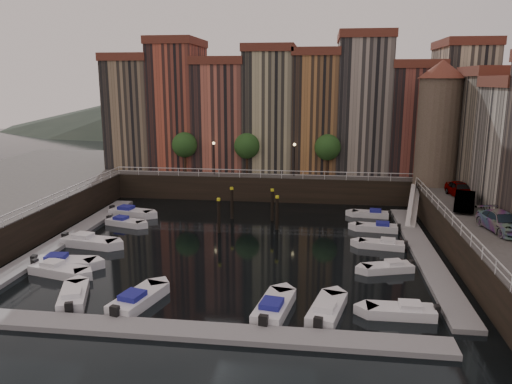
# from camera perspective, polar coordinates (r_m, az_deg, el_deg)

# --- Properties ---
(ground) EXTENTS (200.00, 200.00, 0.00)m
(ground) POSITION_cam_1_polar(r_m,az_deg,el_deg) (46.06, -1.93, -5.84)
(ground) COLOR black
(ground) RESTS_ON ground
(quay_far) EXTENTS (80.00, 20.00, 3.00)m
(quay_far) POSITION_cam_1_polar(r_m,az_deg,el_deg) (70.69, 1.50, 1.96)
(quay_far) COLOR black
(quay_far) RESTS_ON ground
(dock_left) EXTENTS (2.00, 28.00, 0.35)m
(dock_left) POSITION_cam_1_polar(r_m,az_deg,el_deg) (50.28, -20.73, -4.87)
(dock_left) COLOR gray
(dock_left) RESTS_ON ground
(dock_right) EXTENTS (2.00, 28.00, 0.35)m
(dock_right) POSITION_cam_1_polar(r_m,az_deg,el_deg) (45.38, 18.61, -6.57)
(dock_right) COLOR gray
(dock_right) RESTS_ON ground
(dock_near) EXTENTS (30.00, 2.00, 0.35)m
(dock_near) POSITION_cam_1_polar(r_m,az_deg,el_deg) (30.67, -7.33, -15.51)
(dock_near) COLOR gray
(dock_near) RESTS_ON ground
(mountains) EXTENTS (145.00, 100.00, 18.00)m
(mountains) POSITION_cam_1_polar(r_m,az_deg,el_deg) (153.33, 5.53, 10.09)
(mountains) COLOR #2D382D
(mountains) RESTS_ON ground
(far_terrace) EXTENTS (48.70, 10.30, 17.50)m
(far_terrace) POSITION_cam_1_polar(r_m,az_deg,el_deg) (66.80, 4.19, 9.49)
(far_terrace) COLOR #887256
(far_terrace) RESTS_ON quay_far
(corner_tower) EXTENTS (5.20, 5.20, 13.80)m
(corner_tower) POSITION_cam_1_polar(r_m,az_deg,el_deg) (59.14, 20.13, 7.61)
(corner_tower) COLOR #6B5B4C
(corner_tower) RESTS_ON quay_right
(promenade_trees) EXTENTS (21.20, 3.20, 5.20)m
(promenade_trees) POSITION_cam_1_polar(r_m,az_deg,el_deg) (62.40, -0.45, 5.27)
(promenade_trees) COLOR black
(promenade_trees) RESTS_ON quay_far
(street_lamps) EXTENTS (10.36, 0.36, 4.18)m
(street_lamps) POSITION_cam_1_polar(r_m,az_deg,el_deg) (61.46, -0.27, 4.51)
(street_lamps) COLOR black
(street_lamps) RESTS_ON quay_far
(railings) EXTENTS (36.08, 34.04, 0.52)m
(railings) POSITION_cam_1_polar(r_m,az_deg,el_deg) (49.70, -1.05, 0.08)
(railings) COLOR white
(railings) RESTS_ON ground
(gangway) EXTENTS (2.78, 8.32, 3.73)m
(gangway) POSITION_cam_1_polar(r_m,az_deg,el_deg) (55.46, 17.54, -1.17)
(gangway) COLOR white
(gangway) RESTS_ON ground
(mooring_pilings) EXTENTS (5.90, 5.48, 3.78)m
(mooring_pilings) POSITION_cam_1_polar(r_m,az_deg,el_deg) (51.10, -0.68, -2.03)
(mooring_pilings) COLOR black
(mooring_pilings) RESTS_ON ground
(boat_left_0) EXTENTS (4.96, 2.79, 1.11)m
(boat_left_0) POSITION_cam_1_polar(r_m,az_deg,el_deg) (41.64, -21.71, -8.27)
(boat_left_0) COLOR white
(boat_left_0) RESTS_ON ground
(boat_left_1) EXTENTS (5.11, 2.20, 1.16)m
(boat_left_1) POSITION_cam_1_polar(r_m,az_deg,el_deg) (42.99, -21.18, -7.54)
(boat_left_1) COLOR white
(boat_left_1) RESTS_ON ground
(boat_left_2) EXTENTS (5.41, 2.69, 1.21)m
(boat_left_2) POSITION_cam_1_polar(r_m,az_deg,el_deg) (47.56, -18.58, -5.40)
(boat_left_2) COLOR white
(boat_left_2) RESTS_ON ground
(boat_left_3) EXTENTS (4.38, 2.58, 0.98)m
(boat_left_3) POSITION_cam_1_polar(r_m,az_deg,el_deg) (53.14, -14.79, -3.36)
(boat_left_3) COLOR white
(boat_left_3) RESTS_ON ground
(boat_left_4) EXTENTS (5.16, 2.76, 1.16)m
(boat_left_4) POSITION_cam_1_polar(r_m,az_deg,el_deg) (56.68, -14.17, -2.27)
(boat_left_4) COLOR white
(boat_left_4) RESTS_ON ground
(boat_right_0) EXTENTS (4.52, 1.69, 1.04)m
(boat_right_0) POSITION_cam_1_polar(r_m,az_deg,el_deg) (33.67, 16.37, -12.93)
(boat_right_0) COLOR white
(boat_right_0) RESTS_ON ground
(boat_right_1) EXTENTS (4.20, 2.56, 0.94)m
(boat_right_1) POSITION_cam_1_polar(r_m,az_deg,el_deg) (40.70, 14.94, -8.34)
(boat_right_1) COLOR white
(boat_right_1) RESTS_ON ground
(boat_right_2) EXTENTS (4.31, 2.06, 0.97)m
(boat_right_2) POSITION_cam_1_polar(r_m,az_deg,el_deg) (45.99, 14.28, -5.84)
(boat_right_2) COLOR white
(boat_right_2) RESTS_ON ground
(boat_right_3) EXTENTS (4.37, 1.96, 0.99)m
(boat_right_3) POSITION_cam_1_polar(r_m,az_deg,el_deg) (51.01, 13.75, -3.97)
(boat_right_3) COLOR white
(boat_right_3) RESTS_ON ground
(boat_right_4) EXTENTS (4.20, 1.89, 0.95)m
(boat_right_4) POSITION_cam_1_polar(r_m,az_deg,el_deg) (56.01, 13.04, -2.46)
(boat_right_4) COLOR white
(boat_right_4) RESTS_ON ground
(boat_near_0) EXTENTS (3.13, 4.73, 1.07)m
(boat_near_0) POSITION_cam_1_polar(r_m,az_deg,el_deg) (36.52, -20.15, -11.12)
(boat_near_0) COLOR white
(boat_near_0) RESTS_ON ground
(boat_near_1) EXTENTS (2.99, 5.25, 1.17)m
(boat_near_1) POSITION_cam_1_polar(r_m,az_deg,el_deg) (34.72, -13.39, -11.86)
(boat_near_1) COLOR white
(boat_near_1) RESTS_ON ground
(boat_near_2) EXTENTS (2.60, 5.19, 1.16)m
(boat_near_2) POSITION_cam_1_polar(r_m,az_deg,el_deg) (32.77, 2.03, -13.05)
(boat_near_2) COLOR white
(boat_near_2) RESTS_ON ground
(boat_near_3) EXTENTS (2.77, 5.01, 1.12)m
(boat_near_3) POSITION_cam_1_polar(r_m,az_deg,el_deg) (32.77, 8.08, -13.21)
(boat_near_3) COLOR white
(boat_near_3) RESTS_ON ground
(car_a) EXTENTS (2.38, 4.70, 1.53)m
(car_a) POSITION_cam_1_polar(r_m,az_deg,el_deg) (54.35, 22.27, 0.19)
(car_a) COLOR gray
(car_a) RESTS_ON quay_right
(car_b) EXTENTS (2.96, 5.10, 1.59)m
(car_b) POSITION_cam_1_polar(r_m,az_deg,el_deg) (49.21, 22.74, -1.04)
(car_b) COLOR gray
(car_b) RESTS_ON quay_right
(car_c) EXTENTS (3.09, 5.56, 1.52)m
(car_c) POSITION_cam_1_polar(r_m,az_deg,el_deg) (43.22, 26.26, -3.21)
(car_c) COLOR gray
(car_c) RESTS_ON quay_right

